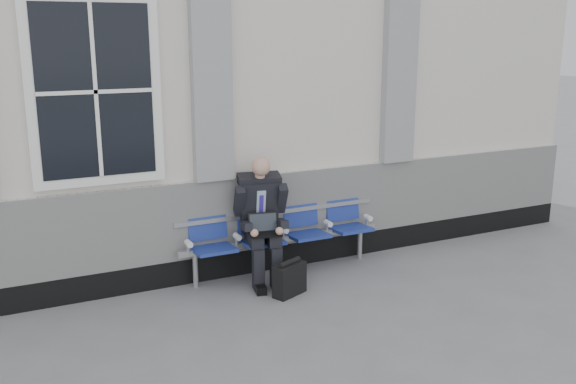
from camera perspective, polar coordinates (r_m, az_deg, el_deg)
ground at (r=6.09m, az=-16.29°, el=-14.35°), size 70.00×70.00×0.00m
station_building at (r=8.86m, az=-21.34°, el=9.10°), size 14.40×4.40×4.49m
bench at (r=7.71m, az=-0.57°, el=-3.22°), size 2.60×0.47×0.91m
businessman at (r=7.40m, az=-2.39°, el=-2.06°), size 0.64×0.86×1.47m
briefcase at (r=7.15m, az=0.13°, el=-7.71°), size 0.43×0.31×0.41m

